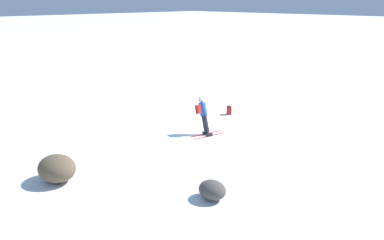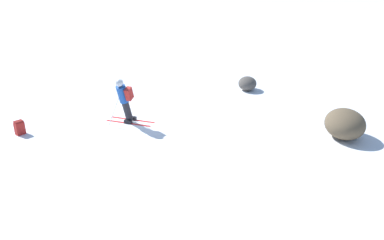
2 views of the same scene
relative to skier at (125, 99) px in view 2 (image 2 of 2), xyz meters
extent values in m
plane|color=white|center=(-1.24, 0.06, -1.03)|extent=(300.00, 300.00, 0.00)
cube|color=red|center=(-0.53, 0.10, -1.02)|extent=(0.49, 1.77, 0.01)
cube|color=red|center=(-0.18, 0.01, -1.02)|extent=(0.49, 1.77, 0.01)
cube|color=black|center=(-0.53, 0.10, -0.95)|extent=(0.20, 0.30, 0.12)
cube|color=black|center=(-0.18, 0.01, -0.95)|extent=(0.20, 0.30, 0.12)
cylinder|color=black|center=(-0.18, 0.01, -0.51)|extent=(0.57, 0.37, 0.88)
cylinder|color=#194799|center=(0.07, -0.04, 0.20)|extent=(0.60, 0.45, 0.73)
sphere|color=tan|center=(0.21, -0.07, 0.63)|extent=(0.35, 0.30, 0.30)
sphere|color=silver|center=(0.22, -0.08, 0.65)|extent=(0.40, 0.34, 0.35)
cube|color=#AD231E|center=(0.13, 0.21, 0.23)|extent=(0.44, 0.27, 0.51)
cylinder|color=#B7B7BC|center=(-0.63, -0.19, -0.39)|extent=(0.96, 0.33, 1.29)
cylinder|color=#B7B7BC|center=(0.19, -0.38, -0.46)|extent=(0.14, 0.51, 1.13)
cube|color=#AD231E|center=(1.13, -3.43, -0.81)|extent=(0.37, 0.36, 0.44)
cube|color=maroon|center=(1.13, -3.43, -0.56)|extent=(0.33, 0.32, 0.06)
ellipsoid|color=brown|center=(0.26, 7.56, -0.53)|extent=(1.52, 1.30, 0.99)
ellipsoid|color=#4C4742|center=(-4.66, 4.51, -0.71)|extent=(0.98, 0.84, 0.64)
camera|label=1|loc=(-12.06, 12.94, 5.37)|focal=35.00mm
camera|label=2|loc=(12.20, 3.65, 4.36)|focal=35.00mm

